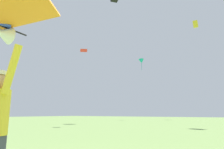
% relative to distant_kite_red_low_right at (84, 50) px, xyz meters
% --- Properties ---
extents(distant_kite_red_low_right, '(0.58, 0.57, 0.19)m').
position_rel_distant_kite_red_low_right_xyz_m(distant_kite_red_low_right, '(0.00, 0.00, 0.00)').
color(distant_kite_red_low_right, red).
extents(distant_kite_teal_overhead_distant, '(0.94, 0.89, 1.89)m').
position_rel_distant_kite_red_low_right_xyz_m(distant_kite_teal_overhead_distant, '(-2.79, 16.32, 3.04)').
color(distant_kite_teal_overhead_distant, '#19B2AD').
extents(distant_kite_yellow_low_left, '(0.95, 1.19, 1.41)m').
position_rel_distant_kite_red_low_right_xyz_m(distant_kite_yellow_low_left, '(4.24, 23.81, 10.36)').
color(distant_kite_yellow_low_left, yellow).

